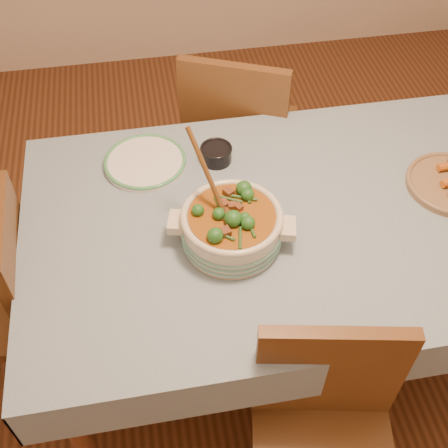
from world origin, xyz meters
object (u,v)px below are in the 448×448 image
object	(u,v)px
white_plate	(145,162)
condiment_bowl	(216,153)
chair_near	(325,434)
dining_table	(277,235)
chair_far	(238,132)
stew_casserole	(232,225)

from	to	relation	value
white_plate	condiment_bowl	xyz separation A→B (m)	(0.25, -0.02, 0.02)
condiment_bowl	chair_near	size ratio (longest dim) A/B	0.16
dining_table	white_plate	size ratio (longest dim) A/B	5.73
dining_table	white_plate	distance (m)	0.54
chair_far	dining_table	bearing A→B (deg)	113.30
condiment_bowl	chair_far	distance (m)	0.50
dining_table	chair_near	bearing A→B (deg)	-89.76
dining_table	chair_near	world-z (taller)	chair_near
chair_far	chair_near	bearing A→B (deg)	113.66
stew_casserole	chair_far	bearing A→B (deg)	77.17
chair_far	chair_near	world-z (taller)	chair_far
chair_far	condiment_bowl	bearing A→B (deg)	91.74
chair_far	white_plate	bearing A→B (deg)	66.49
white_plate	chair_near	bearing A→B (deg)	-66.60
stew_casserole	chair_near	size ratio (longest dim) A/B	0.45
dining_table	condiment_bowl	bearing A→B (deg)	116.94
chair_far	chair_near	distance (m)	1.34
condiment_bowl	chair_far	xyz separation A→B (m)	(0.16, 0.40, -0.25)
dining_table	white_plate	bearing A→B (deg)	141.34
white_plate	dining_table	bearing A→B (deg)	-38.66
white_plate	condiment_bowl	size ratio (longest dim) A/B	2.02
condiment_bowl	white_plate	bearing A→B (deg)	175.66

